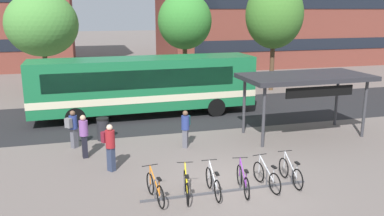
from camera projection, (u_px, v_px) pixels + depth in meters
The scene contains 19 objects.
ground at pixel (235, 184), 13.47m from camera, with size 200.00×200.00×0.00m, color #6B605B.
bus_lane_asphalt at pixel (173, 114), 22.51m from camera, with size 80.00×7.20×0.01m, color #232326.
city_bus at pixel (146, 84), 21.71m from camera, with size 12.08×2.83×3.20m.
bike_rack at pixel (227, 189), 12.89m from camera, with size 5.61×0.08×0.70m.
parked_bicycle_orange_0 at pixel (155, 189), 12.24m from camera, with size 0.52×1.71×0.99m.
parked_bicycle_yellow_1 at pixel (186, 186), 12.45m from camera, with size 0.52×1.71×0.99m.
parked_bicycle_silver_2 at pixel (213, 183), 12.65m from camera, with size 0.52×1.72×0.99m.
parked_bicycle_purple_3 at pixel (243, 181), 12.84m from camera, with size 0.52×1.71×0.99m.
parked_bicycle_silver_4 at pixel (267, 177), 13.14m from camera, with size 0.52×1.72×0.99m.
parked_bicycle_silver_5 at pixel (291, 172), 13.48m from camera, with size 0.52×1.72×0.99m.
transit_shelter at pixel (306, 79), 18.11m from camera, with size 5.88×2.96×2.85m.
commuter_grey_pack_0 at pixel (73, 127), 16.78m from camera, with size 0.59×0.59×1.63m.
commuter_teal_pack_1 at pixel (186, 126), 16.87m from camera, with size 0.52×0.60×1.62m.
commuter_olive_pack_2 at pixel (84, 133), 15.70m from camera, with size 0.38×0.55×1.74m.
commuter_maroon_pack_3 at pixel (110, 144), 14.38m from camera, with size 0.56×0.60×1.76m.
trash_bin at pixel (103, 129), 17.92m from camera, with size 0.55×0.55×1.03m.
street_tree_0 at pixel (274, 15), 27.89m from camera, with size 4.02×4.02×7.72m.
street_tree_1 at pixel (42, 24), 27.21m from camera, with size 4.86×4.86×6.92m.
street_tree_2 at pixel (185, 21), 27.95m from camera, with size 3.77×3.77×6.91m.
Camera 1 is at (-4.66, -11.64, 5.75)m, focal length 37.39 mm.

